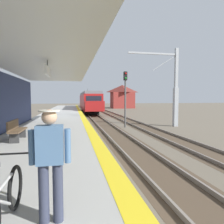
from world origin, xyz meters
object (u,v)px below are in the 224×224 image
Objects in this scene: commuter_person at (50,160)px; distant_trackside_house at (122,96)px; approaching_train at (89,101)px; rail_signal_post at (125,93)px; platform_bench at (16,129)px; catenary_pylon_far_side at (173,89)px; bicycle_beside_commuter at (4,203)px.

distant_trackside_house is (13.93, 51.12, 1.50)m from commuter_person.
approaching_train is 18.85m from distant_trackside_house.
approaching_train is 3.77× the size of rail_signal_post.
platform_bench is at bearing -129.35° from rail_signal_post.
approaching_train is at bearing 79.24° from platform_bench.
commuter_person is at bearing -71.57° from platform_bench.
platform_bench is 0.24× the size of distant_trackside_house.
rail_signal_post reaches higher than platform_bench.
distant_trackside_house is (16.02, 44.84, 1.96)m from platform_bench.
commuter_person is 0.22× the size of catenary_pylon_far_side.
commuter_person is 1.04× the size of platform_bench.
distant_trackside_house is at bearing 76.32° from rail_signal_post.
bicycle_beside_commuter is 16.37m from rail_signal_post.
catenary_pylon_far_side is 14.87m from platform_bench.
commuter_person is 0.83m from bicycle_beside_commuter.
catenary_pylon_far_side is 36.48m from distant_trackside_house.
distant_trackside_house is (8.76, 35.99, 0.14)m from rail_signal_post.
approaching_train is 35.65m from commuter_person.
approaching_train is at bearing 107.21° from catenary_pylon_far_side.
approaching_train is 10.77× the size of bicycle_beside_commuter.
rail_signal_post is (5.17, 15.13, 1.35)m from commuter_person.
platform_bench is (-7.26, -8.85, -1.82)m from rail_signal_post.
bicycle_beside_commuter is 1.14× the size of platform_bench.
catenary_pylon_far_side reaches higher than distant_trackside_house.
distant_trackside_house reaches higher than commuter_person.
distant_trackside_house is at bearing 56.20° from approaching_train.
bicycle_beside_commuter is 6.51m from platform_bench.
approaching_train reaches higher than bicycle_beside_commuter.
rail_signal_post reaches higher than bicycle_beside_commuter.
catenary_pylon_far_side is (9.84, 14.87, 1.76)m from commuter_person.
catenary_pylon_far_side is at bearing -96.43° from distant_trackside_house.
rail_signal_post is 4.70m from catenary_pylon_far_side.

